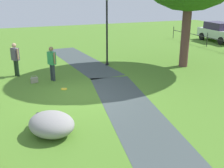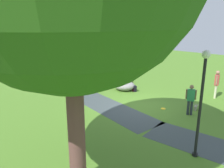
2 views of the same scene
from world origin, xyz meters
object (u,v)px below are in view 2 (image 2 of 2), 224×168
object	(u,v)px
handbag_on_grass	(196,107)
frisbee_on_grass	(163,109)
woman_with_handbag	(191,98)
spare_backpack_on_lawn	(130,80)
man_near_boulder	(217,82)
lawn_boulder	(124,86)
lamp_post	(202,94)
backpack_by_boulder	(134,89)

from	to	relation	value
handbag_on_grass	frisbee_on_grass	xyz separation A→B (m)	(1.36, 1.05, -0.13)
woman_with_handbag	spare_backpack_on_lawn	distance (m)	6.71
woman_with_handbag	man_near_boulder	xyz separation A→B (m)	(-0.03, -3.59, 0.10)
man_near_boulder	spare_backpack_on_lawn	bearing A→B (deg)	7.56
lawn_boulder	handbag_on_grass	world-z (taller)	lawn_boulder
handbag_on_grass	spare_backpack_on_lawn	size ratio (longest dim) A/B	0.84
lamp_post	backpack_by_boulder	xyz separation A→B (m)	(6.24, -4.62, -2.13)
handbag_on_grass	frisbee_on_grass	world-z (taller)	handbag_on_grass
spare_backpack_on_lawn	frisbee_on_grass	world-z (taller)	spare_backpack_on_lawn
backpack_by_boulder	frisbee_on_grass	xyz separation A→B (m)	(-3.09, 1.45, -0.18)
woman_with_handbag	frisbee_on_grass	world-z (taller)	woman_with_handbag
woman_with_handbag	handbag_on_grass	size ratio (longest dim) A/B	4.74
woman_with_handbag	handbag_on_grass	world-z (taller)	woman_with_handbag
handbag_on_grass	frisbee_on_grass	bearing A→B (deg)	37.87
spare_backpack_on_lawn	handbag_on_grass	bearing A→B (deg)	162.20
frisbee_on_grass	lamp_post	bearing A→B (deg)	134.78
spare_backpack_on_lawn	woman_with_handbag	bearing A→B (deg)	155.30
lawn_boulder	man_near_boulder	size ratio (longest dim) A/B	1.05
handbag_on_grass	spare_backpack_on_lawn	bearing A→B (deg)	-17.80
lawn_boulder	man_near_boulder	xyz separation A→B (m)	(-5.18, -2.60, 0.68)
lamp_post	spare_backpack_on_lawn	bearing A→B (deg)	-38.25
handbag_on_grass	spare_backpack_on_lawn	distance (m)	6.32
lamp_post	handbag_on_grass	xyz separation A→B (m)	(1.79, -4.23, -2.18)
man_near_boulder	backpack_by_boulder	size ratio (longest dim) A/B	4.36
man_near_boulder	handbag_on_grass	world-z (taller)	man_near_boulder
backpack_by_boulder	spare_backpack_on_lawn	size ratio (longest dim) A/B	1.00
backpack_by_boulder	spare_backpack_on_lawn	world-z (taller)	same
handbag_on_grass	frisbee_on_grass	size ratio (longest dim) A/B	1.29
lamp_post	handbag_on_grass	distance (m)	5.08
frisbee_on_grass	handbag_on_grass	bearing A→B (deg)	-142.13
woman_with_handbag	spare_backpack_on_lawn	xyz separation A→B (m)	(6.06, -2.79, -0.72)
man_near_boulder	backpack_by_boulder	xyz separation A→B (m)	(4.52, 2.35, -0.82)
spare_backpack_on_lawn	lamp_post	bearing A→B (deg)	141.75
lamp_post	handbag_on_grass	bearing A→B (deg)	-67.01
spare_backpack_on_lawn	lawn_boulder	bearing A→B (deg)	116.76
lawn_boulder	backpack_by_boulder	bearing A→B (deg)	-159.18
lawn_boulder	handbag_on_grass	distance (m)	5.12
lamp_post	lawn_boulder	distance (m)	8.41
woman_with_handbag	backpack_by_boulder	world-z (taller)	woman_with_handbag
man_near_boulder	spare_backpack_on_lawn	distance (m)	6.20
lawn_boulder	woman_with_handbag	world-z (taller)	woman_with_handbag
lamp_post	lawn_boulder	bearing A→B (deg)	-32.29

